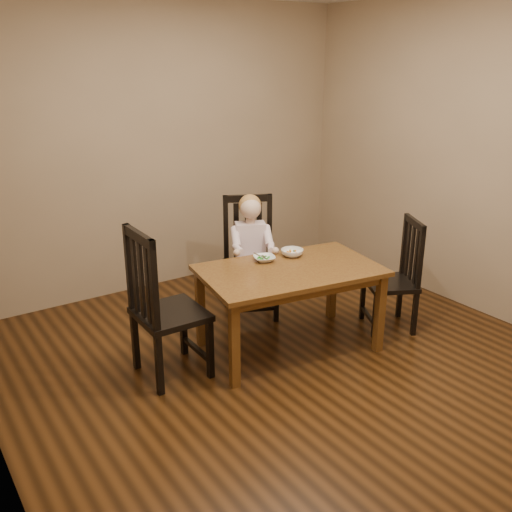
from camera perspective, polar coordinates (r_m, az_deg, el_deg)
room at (r=3.89m, az=3.39°, el=6.90°), size 4.01×4.01×2.71m
dining_table at (r=4.34m, az=3.40°, el=-2.19°), size 1.45×1.01×0.67m
chair_child at (r=5.00m, az=-0.62°, el=-0.29°), size 0.59×0.58×1.05m
chair_left at (r=4.03m, az=-9.33°, el=-5.13°), size 0.46×0.48×1.11m
chair_right at (r=4.87m, az=13.82°, el=-2.04°), size 0.53×0.54×0.94m
toddler at (r=4.90m, az=-0.53°, el=1.15°), size 0.49×0.53×0.58m
bowl_peas at (r=4.45m, az=0.84°, el=-0.26°), size 0.21×0.21×0.04m
bowl_veg at (r=4.57m, az=3.63°, el=0.34°), size 0.21×0.21×0.06m
fork at (r=4.41m, az=0.49°, el=-0.12°), size 0.07×0.10×0.05m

